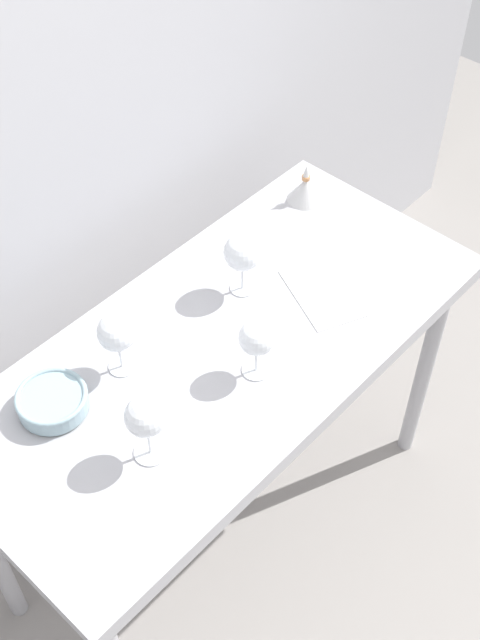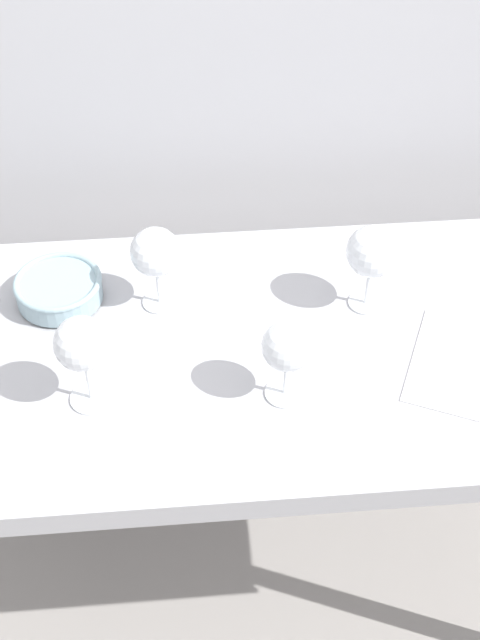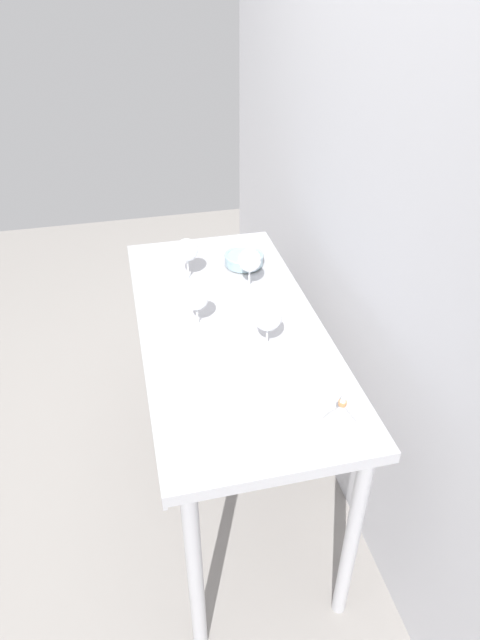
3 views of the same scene
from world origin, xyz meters
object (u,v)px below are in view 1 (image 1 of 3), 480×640
object	(u,v)px
wine_glass_far_left	(117,334)
tasting_bowl	(52,401)
wine_glass_near_left	(146,418)
wine_glass_near_center	(257,339)
decanter_funnel	(305,189)
tasting_sheet_upper	(323,293)
wine_glass_far_right	(243,254)

from	to	relation	value
wine_glass_far_left	tasting_bowl	bearing A→B (deg)	172.91
wine_glass_near_left	wine_glass_near_center	bearing A→B (deg)	-2.89
wine_glass_near_center	wine_glass_near_left	bearing A→B (deg)	177.11
wine_glass_near_center	decanter_funnel	xyz separation A→B (m)	(0.57, 0.32, -0.08)
tasting_bowl	tasting_sheet_upper	bearing A→B (deg)	-17.60
wine_glass_far_left	wine_glass_far_right	bearing A→B (deg)	-5.14
wine_glass_far_left	wine_glass_near_left	bearing A→B (deg)	-117.82
wine_glass_near_center	tasting_sheet_upper	distance (m)	0.33
tasting_sheet_upper	tasting_bowl	bearing A→B (deg)	-173.28
wine_glass_far_right	wine_glass_near_left	size ratio (longest dim) A/B	0.97
wine_glass_near_center	tasting_bowl	size ratio (longest dim) A/B	0.98
wine_glass_near_center	wine_glass_near_left	xyz separation A→B (m)	(-0.33, 0.02, 0.02)
decanter_funnel	wine_glass_far_left	bearing A→B (deg)	-174.36
wine_glass_far_left	wine_glass_near_center	size ratio (longest dim) A/B	1.06
tasting_bowl	decanter_funnel	bearing A→B (deg)	3.17
wine_glass_near_center	tasting_bowl	world-z (taller)	wine_glass_near_center
wine_glass_near_left	tasting_sheet_upper	bearing A→B (deg)	2.34
wine_glass_far_right	tasting_bowl	distance (m)	0.59
wine_glass_far_left	wine_glass_far_right	size ratio (longest dim) A/B	0.97
wine_glass_near_left	decanter_funnel	xyz separation A→B (m)	(0.90, 0.30, -0.09)
wine_glass_far_right	tasting_bowl	size ratio (longest dim) A/B	1.08
wine_glass_far_left	decanter_funnel	distance (m)	0.79
wine_glass_near_center	tasting_bowl	bearing A→B (deg)	146.14
wine_glass_near_center	wine_glass_near_left	size ratio (longest dim) A/B	0.89
wine_glass_far_left	wine_glass_far_right	world-z (taller)	wine_glass_far_right
wine_glass_far_right	wine_glass_near_left	distance (m)	0.54
wine_glass_near_center	tasting_sheet_upper	size ratio (longest dim) A/B	0.70
wine_glass_far_right	wine_glass_near_left	bearing A→B (deg)	-159.35
wine_glass_far_left	tasting_bowl	world-z (taller)	wine_glass_far_left
tasting_sheet_upper	wine_glass_far_left	bearing A→B (deg)	-176.85
wine_glass_near_left	tasting_sheet_upper	xyz separation A→B (m)	(0.64, 0.03, -0.13)
wine_glass_near_center	tasting_sheet_upper	bearing A→B (deg)	7.87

